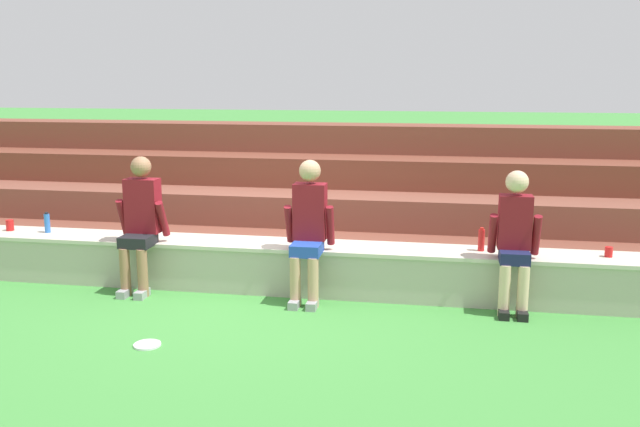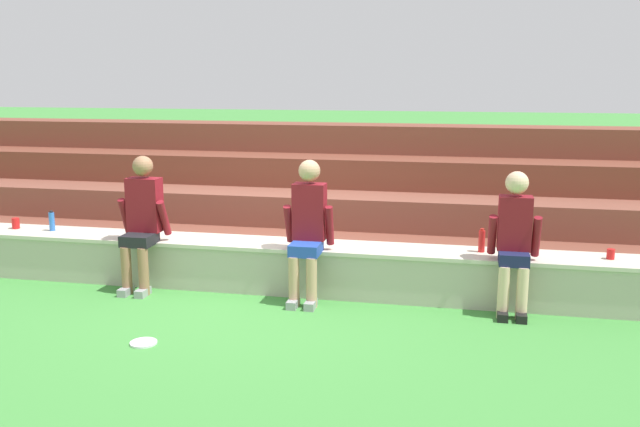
{
  "view_description": "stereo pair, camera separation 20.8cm",
  "coord_description": "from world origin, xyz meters",
  "px_view_note": "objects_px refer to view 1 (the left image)",
  "views": [
    {
      "loc": [
        1.97,
        -6.73,
        2.3
      ],
      "look_at": [
        0.71,
        0.27,
        0.87
      ],
      "focal_mm": 38.26,
      "sensor_mm": 36.0,
      "label": 1
    },
    {
      "loc": [
        2.18,
        -6.69,
        2.3
      ],
      "look_at": [
        0.71,
        0.27,
        0.87
      ],
      "focal_mm": 38.26,
      "sensor_mm": 36.0,
      "label": 2
    }
  ],
  "objects_px": {
    "water_bottle_near_right": "(47,223)",
    "frisbee": "(147,345)",
    "person_far_left": "(140,220)",
    "water_bottle_near_left": "(481,240)",
    "person_center": "(515,237)",
    "plastic_cup_middle": "(10,225)",
    "person_left_of_center": "(308,227)",
    "plastic_cup_right_end": "(609,252)"
  },
  "relations": [
    {
      "from": "plastic_cup_right_end",
      "to": "frisbee",
      "type": "distance_m",
      "value": 4.56
    },
    {
      "from": "plastic_cup_right_end",
      "to": "plastic_cup_middle",
      "type": "bearing_deg",
      "value": 179.9
    },
    {
      "from": "plastic_cup_middle",
      "to": "plastic_cup_right_end",
      "type": "relative_size",
      "value": 1.25
    },
    {
      "from": "water_bottle_near_right",
      "to": "frisbee",
      "type": "relative_size",
      "value": 1.02
    },
    {
      "from": "water_bottle_near_left",
      "to": "frisbee",
      "type": "bearing_deg",
      "value": -147.84
    },
    {
      "from": "person_far_left",
      "to": "water_bottle_near_left",
      "type": "relative_size",
      "value": 5.92
    },
    {
      "from": "person_center",
      "to": "water_bottle_near_left",
      "type": "relative_size",
      "value": 5.69
    },
    {
      "from": "plastic_cup_middle",
      "to": "frisbee",
      "type": "distance_m",
      "value": 3.14
    },
    {
      "from": "plastic_cup_right_end",
      "to": "frisbee",
      "type": "xyz_separation_m",
      "value": [
        -4.15,
        -1.8,
        -0.57
      ]
    },
    {
      "from": "person_center",
      "to": "plastic_cup_right_end",
      "type": "bearing_deg",
      "value": 17.79
    },
    {
      "from": "person_far_left",
      "to": "person_center",
      "type": "distance_m",
      "value": 3.91
    },
    {
      "from": "person_center",
      "to": "plastic_cup_middle",
      "type": "relative_size",
      "value": 11.03
    },
    {
      "from": "plastic_cup_right_end",
      "to": "frisbee",
      "type": "bearing_deg",
      "value": -156.56
    },
    {
      "from": "person_left_of_center",
      "to": "water_bottle_near_right",
      "type": "relative_size",
      "value": 6.1
    },
    {
      "from": "water_bottle_near_right",
      "to": "plastic_cup_middle",
      "type": "bearing_deg",
      "value": 178.27
    },
    {
      "from": "water_bottle_near_left",
      "to": "frisbee",
      "type": "relative_size",
      "value": 1.05
    },
    {
      "from": "person_far_left",
      "to": "plastic_cup_middle",
      "type": "bearing_deg",
      "value": 169.98
    },
    {
      "from": "water_bottle_near_left",
      "to": "water_bottle_near_right",
      "type": "bearing_deg",
      "value": -179.67
    },
    {
      "from": "person_center",
      "to": "water_bottle_near_right",
      "type": "bearing_deg",
      "value": 176.69
    },
    {
      "from": "person_left_of_center",
      "to": "water_bottle_near_right",
      "type": "height_order",
      "value": "person_left_of_center"
    },
    {
      "from": "water_bottle_near_right",
      "to": "frisbee",
      "type": "height_order",
      "value": "water_bottle_near_right"
    },
    {
      "from": "frisbee",
      "to": "water_bottle_near_right",
      "type": "bearing_deg",
      "value": 138.2
    },
    {
      "from": "person_far_left",
      "to": "person_left_of_center",
      "type": "distance_m",
      "value": 1.85
    },
    {
      "from": "plastic_cup_middle",
      "to": "frisbee",
      "type": "xyz_separation_m",
      "value": [
        2.5,
        -1.81,
        -0.58
      ]
    },
    {
      "from": "water_bottle_near_left",
      "to": "frisbee",
      "type": "height_order",
      "value": "water_bottle_near_left"
    },
    {
      "from": "person_left_of_center",
      "to": "water_bottle_near_right",
      "type": "xyz_separation_m",
      "value": [
        -3.15,
        0.32,
        -0.15
      ]
    },
    {
      "from": "person_far_left",
      "to": "plastic_cup_right_end",
      "type": "bearing_deg",
      "value": 3.6
    },
    {
      "from": "water_bottle_near_left",
      "to": "frisbee",
      "type": "xyz_separation_m",
      "value": [
        -2.9,
        -1.83,
        -0.63
      ]
    },
    {
      "from": "plastic_cup_right_end",
      "to": "frisbee",
      "type": "height_order",
      "value": "plastic_cup_right_end"
    },
    {
      "from": "person_far_left",
      "to": "person_center",
      "type": "height_order",
      "value": "person_far_left"
    },
    {
      "from": "person_left_of_center",
      "to": "plastic_cup_middle",
      "type": "xyz_separation_m",
      "value": [
        -3.65,
        0.33,
        -0.2
      ]
    },
    {
      "from": "person_left_of_center",
      "to": "person_center",
      "type": "height_order",
      "value": "person_left_of_center"
    },
    {
      "from": "water_bottle_near_left",
      "to": "plastic_cup_middle",
      "type": "xyz_separation_m",
      "value": [
        -5.41,
        -0.01,
        -0.05
      ]
    },
    {
      "from": "frisbee",
      "to": "person_left_of_center",
      "type": "bearing_deg",
      "value": 52.39
    },
    {
      "from": "plastic_cup_right_end",
      "to": "water_bottle_near_left",
      "type": "bearing_deg",
      "value": 178.86
    },
    {
      "from": "person_center",
      "to": "plastic_cup_middle",
      "type": "xyz_separation_m",
      "value": [
        -5.7,
        0.32,
        -0.17
      ]
    },
    {
      "from": "person_far_left",
      "to": "plastic_cup_right_end",
      "type": "height_order",
      "value": "person_far_left"
    },
    {
      "from": "plastic_cup_right_end",
      "to": "person_left_of_center",
      "type": "bearing_deg",
      "value": -173.95
    },
    {
      "from": "person_center",
      "to": "water_bottle_near_right",
      "type": "relative_size",
      "value": 5.86
    },
    {
      "from": "person_left_of_center",
      "to": "plastic_cup_middle",
      "type": "bearing_deg",
      "value": 174.83
    },
    {
      "from": "plastic_cup_middle",
      "to": "plastic_cup_right_end",
      "type": "distance_m",
      "value": 6.66
    },
    {
      "from": "person_left_of_center",
      "to": "person_far_left",
      "type": "bearing_deg",
      "value": 179.59
    }
  ]
}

